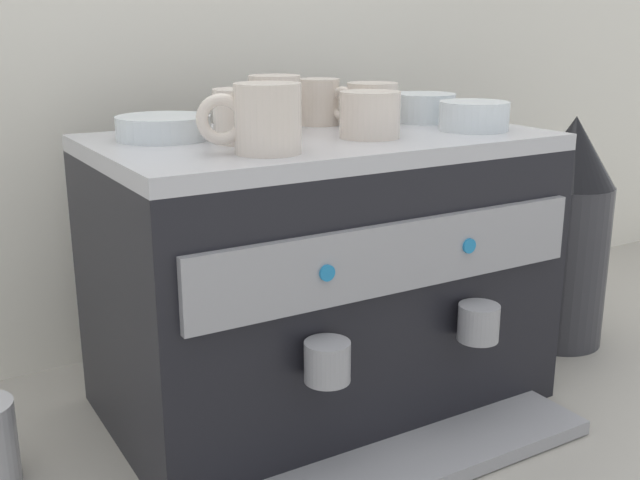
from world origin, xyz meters
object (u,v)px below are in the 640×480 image
object	(u,v)px
espresso_machine	(322,274)
ceramic_bowl_1	(474,116)
ceramic_cup_2	(264,119)
ceramic_cup_5	(371,105)
ceramic_cup_1	(321,102)
ceramic_bowl_2	(424,108)
ceramic_bowl_0	(164,128)
coffee_grinder	(566,233)
ceramic_cup_4	(242,116)
ceramic_cup_0	(275,104)
ceramic_cup_3	(370,114)

from	to	relation	value
espresso_machine	ceramic_bowl_1	distance (m)	0.32
espresso_machine	ceramic_cup_2	distance (m)	0.30
ceramic_cup_5	ceramic_cup_1	bearing A→B (deg)	130.25
ceramic_bowl_1	ceramic_bowl_2	xyz separation A→B (m)	(0.00, 0.12, 0.00)
espresso_machine	ceramic_bowl_0	world-z (taller)	ceramic_bowl_0
coffee_grinder	ceramic_bowl_1	bearing A→B (deg)	-170.97
ceramic_cup_1	coffee_grinder	size ratio (longest dim) A/B	0.24
espresso_machine	ceramic_cup_4	distance (m)	0.27
ceramic_cup_0	ceramic_cup_2	distance (m)	0.18
ceramic_cup_3	ceramic_cup_4	world-z (taller)	ceramic_cup_4
ceramic_cup_4	ceramic_bowl_0	xyz separation A→B (m)	(-0.08, 0.08, -0.02)
ceramic_bowl_1	espresso_machine	bearing A→B (deg)	161.55
ceramic_cup_1	ceramic_cup_5	bearing A→B (deg)	-49.75
ceramic_bowl_1	coffee_grinder	xyz separation A→B (m)	(0.27, 0.04, -0.23)
espresso_machine	ceramic_bowl_1	xyz separation A→B (m)	(0.22, -0.07, 0.23)
ceramic_cup_1	ceramic_cup_3	bearing A→B (deg)	-94.37
ceramic_cup_2	ceramic_bowl_0	size ratio (longest dim) A/B	0.96
espresso_machine	ceramic_bowl_2	distance (m)	0.32
ceramic_cup_5	coffee_grinder	world-z (taller)	ceramic_cup_5
ceramic_cup_2	coffee_grinder	bearing A→B (deg)	6.52
ceramic_cup_1	ceramic_cup_2	bearing A→B (deg)	-135.35
ceramic_cup_0	ceramic_bowl_1	xyz separation A→B (m)	(0.26, -0.12, -0.02)
coffee_grinder	ceramic_bowl_2	bearing A→B (deg)	164.62
coffee_grinder	ceramic_cup_1	bearing A→B (deg)	164.26
ceramic_cup_0	ceramic_cup_2	xyz separation A→B (m)	(-0.09, -0.15, 0.00)
ceramic_cup_0	ceramic_cup_3	distance (m)	0.14
ceramic_bowl_2	coffee_grinder	xyz separation A→B (m)	(0.27, -0.07, -0.23)
ceramic_cup_1	ceramic_bowl_1	world-z (taller)	ceramic_cup_1
ceramic_cup_4	ceramic_bowl_1	distance (m)	0.35
ceramic_cup_4	coffee_grinder	distance (m)	0.66
ceramic_cup_0	ceramic_bowl_1	world-z (taller)	ceramic_cup_0
ceramic_cup_3	ceramic_bowl_1	size ratio (longest dim) A/B	1.09
ceramic_cup_4	ceramic_bowl_1	xyz separation A→B (m)	(0.34, -0.07, -0.02)
ceramic_cup_0	ceramic_bowl_0	world-z (taller)	ceramic_cup_0
ceramic_cup_5	ceramic_bowl_0	world-z (taller)	ceramic_cup_5
ceramic_cup_5	ceramic_bowl_0	xyz separation A→B (m)	(-0.31, 0.04, -0.02)
ceramic_cup_3	coffee_grinder	xyz separation A→B (m)	(0.45, 0.03, -0.24)
espresso_machine	ceramic_cup_3	distance (m)	0.25
ceramic_bowl_0	ceramic_cup_1	bearing A→B (deg)	4.17
ceramic_cup_3	ceramic_bowl_1	bearing A→B (deg)	-5.63
espresso_machine	ceramic_cup_2	xyz separation A→B (m)	(-0.14, -0.10, 0.25)
ceramic_cup_1	ceramic_cup_4	size ratio (longest dim) A/B	0.83
ceramic_cup_2	ceramic_bowl_1	distance (m)	0.36
ceramic_cup_1	ceramic_cup_5	distance (m)	0.08
ceramic_cup_1	ceramic_cup_4	world-z (taller)	same
ceramic_cup_5	ceramic_bowl_1	world-z (taller)	ceramic_cup_5
espresso_machine	ceramic_cup_5	world-z (taller)	ceramic_cup_5
ceramic_cup_1	coffee_grinder	distance (m)	0.51
ceramic_cup_2	ceramic_cup_3	size ratio (longest dim) A/B	1.09
ceramic_cup_5	coffee_grinder	size ratio (longest dim) A/B	0.26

